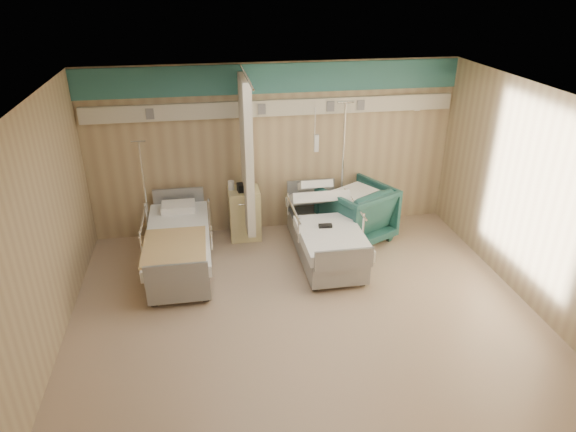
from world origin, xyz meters
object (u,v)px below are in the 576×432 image
Objects in this scene: bedside_cabinet at (245,213)px; visitor_armchair at (356,213)px; bed_left at (180,251)px; iv_stand_right at (341,204)px; iv_stand_left at (149,227)px; bed_right at (325,239)px.

visitor_armchair is (1.80, -0.37, 0.04)m from bedside_cabinet.
iv_stand_right reaches higher than bed_left.
visitor_armchair is 0.58× the size of iv_stand_left.
iv_stand_left reaches higher than bed_right.
bed_right is 2.10× the size of visitor_armchair.
iv_stand_right is at bearing 1.23° from bedside_cabinet.
visitor_armchair reaches higher than bed_right.
bedside_cabinet reaches higher than bed_right.
bedside_cabinet is 1.54m from iv_stand_left.
bedside_cabinet is 1.84m from visitor_armchair.
bed_left is 2.90m from visitor_armchair.
bedside_cabinet is (1.05, 0.90, 0.11)m from bed_left.
iv_stand_right is (1.65, 0.04, 0.03)m from bedside_cabinet.
bed_left is at bearing -160.89° from iv_stand_right.
bed_left is 2.54× the size of bedside_cabinet.
iv_stand_right is at bearing 2.95° from iv_stand_left.
iv_stand_right is at bearing 19.11° from bed_left.
bed_right is 0.98× the size of iv_stand_right.
iv_stand_left is at bearing -177.05° from iv_stand_right.
iv_stand_right reaches higher than visitor_armchair.
bed_right and bed_left have the same top height.
bed_right is at bearing -118.12° from iv_stand_right.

